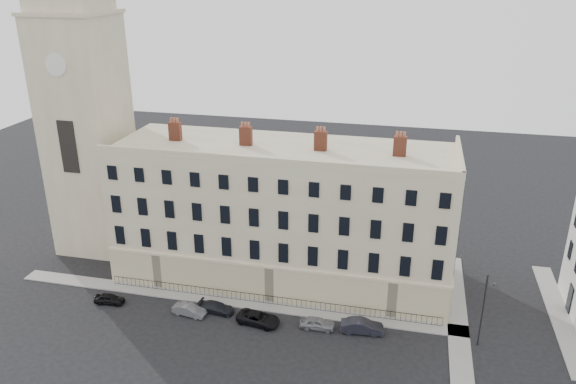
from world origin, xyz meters
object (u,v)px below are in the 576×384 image
(car_f, at_px, (362,326))
(car_d, at_px, (258,318))
(car_a, at_px, (109,299))
(streetlamp, at_px, (484,307))
(car_b, at_px, (189,310))
(car_e, at_px, (317,323))
(car_c, at_px, (216,307))

(car_f, bearing_deg, car_d, 89.84)
(car_a, relative_size, streetlamp, 0.42)
(car_b, relative_size, car_e, 1.01)
(car_c, relative_size, streetlamp, 0.50)
(car_c, bearing_deg, streetlamp, -84.11)
(car_e, distance_m, car_f, 4.28)
(car_f, bearing_deg, car_a, 86.91)
(streetlamp, bearing_deg, car_d, -157.11)
(car_d, relative_size, car_f, 1.05)
(car_d, bearing_deg, car_f, -76.30)
(car_d, distance_m, car_f, 10.07)
(car_d, distance_m, streetlamp, 21.06)
(car_a, height_order, car_e, car_e)
(car_d, xyz_separation_m, streetlamp, (20.73, 1.29, 3.52))
(streetlamp, bearing_deg, car_b, -157.77)
(car_d, relative_size, streetlamp, 0.58)
(car_b, xyz_separation_m, car_d, (7.18, 0.12, 0.03))
(car_a, height_order, car_b, car_b)
(car_c, bearing_deg, car_a, 100.21)
(car_d, bearing_deg, car_c, 87.22)
(car_c, bearing_deg, car_f, -85.19)
(car_c, xyz_separation_m, streetlamp, (25.41, 0.34, 3.58))
(car_a, xyz_separation_m, car_d, (16.07, 0.06, 0.06))
(car_b, height_order, car_e, car_e)
(streetlamp, bearing_deg, car_c, -159.92)
(car_b, relative_size, streetlamp, 0.46)
(car_c, distance_m, car_d, 4.79)
(car_f, bearing_deg, car_e, 89.54)
(car_d, height_order, car_e, car_d)
(car_b, relative_size, car_f, 0.84)
(car_c, bearing_deg, car_e, -87.22)
(car_d, relative_size, car_e, 1.25)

